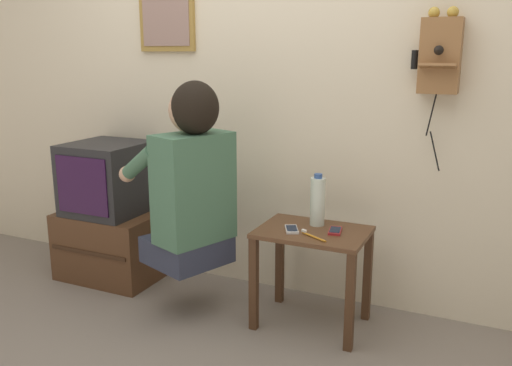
# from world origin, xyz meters

# --- Properties ---
(wall_back) EXTENTS (6.80, 0.05, 2.55)m
(wall_back) POSITION_xyz_m (0.00, 1.16, 1.27)
(wall_back) COLOR beige
(wall_back) RESTS_ON ground_plane
(side_table) EXTENTS (0.55, 0.40, 0.51)m
(side_table) POSITION_xyz_m (0.41, 0.79, 0.40)
(side_table) COLOR #51331E
(side_table) RESTS_ON ground_plane
(person) EXTENTS (0.61, 0.55, 0.96)m
(person) POSITION_xyz_m (-0.19, 0.62, 0.76)
(person) COLOR #2D3347
(person) RESTS_ON ground_plane
(tv_stand) EXTENTS (0.61, 0.48, 0.42)m
(tv_stand) POSITION_xyz_m (-0.93, 0.88, 0.21)
(tv_stand) COLOR #51331E
(tv_stand) RESTS_ON ground_plane
(television) EXTENTS (0.44, 0.46, 0.43)m
(television) POSITION_xyz_m (-0.94, 0.87, 0.63)
(television) COLOR #232326
(television) RESTS_ON tv_stand
(wall_phone_antique) EXTENTS (0.23, 0.18, 0.77)m
(wall_phone_antique) POSITION_xyz_m (0.92, 1.08, 1.37)
(wall_phone_antique) COLOR olive
(framed_picture) EXTENTS (0.37, 0.03, 0.45)m
(framed_picture) POSITION_xyz_m (-0.64, 1.13, 1.61)
(framed_picture) COLOR olive
(cell_phone_held) EXTENTS (0.11, 0.14, 0.01)m
(cell_phone_held) POSITION_xyz_m (0.31, 0.74, 0.52)
(cell_phone_held) COLOR silver
(cell_phone_held) RESTS_ON side_table
(cell_phone_spare) EXTENTS (0.08, 0.13, 0.01)m
(cell_phone_spare) POSITION_xyz_m (0.52, 0.81, 0.52)
(cell_phone_spare) COLOR maroon
(cell_phone_spare) RESTS_ON side_table
(water_bottle) EXTENTS (0.08, 0.08, 0.27)m
(water_bottle) POSITION_xyz_m (0.40, 0.88, 0.64)
(water_bottle) COLOR silver
(water_bottle) RESTS_ON side_table
(toothbrush) EXTENTS (0.15, 0.09, 0.02)m
(toothbrush) POSITION_xyz_m (0.44, 0.69, 0.52)
(toothbrush) COLOR orange
(toothbrush) RESTS_ON side_table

